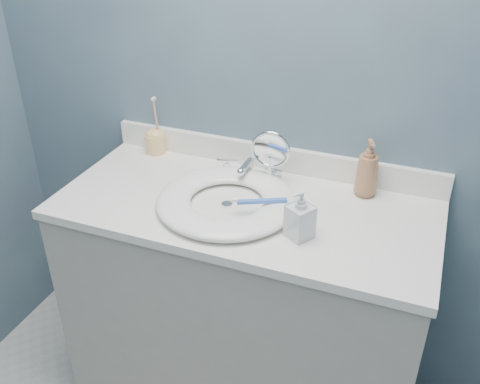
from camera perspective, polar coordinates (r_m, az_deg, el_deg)
The scene contains 12 objects.
back_wall at distance 1.81m, azimuth 3.74°, elevation 11.68°, with size 2.20×0.02×2.40m, color #465569.
vanity_cabinet at distance 1.99m, azimuth 0.46°, elevation -12.49°, with size 1.20×0.55×0.85m, color #A8A59A.
countertop at distance 1.72m, azimuth 0.52°, elevation -1.71°, with size 1.22×0.57×0.03m, color white.
backsplash at distance 1.91m, azimuth 3.35°, elevation 3.74°, with size 1.22×0.02×0.09m, color white.
basin at distance 1.70m, azimuth -1.41°, elevation -0.91°, with size 0.45×0.45×0.04m, color white, non-canonical shape.
drain at distance 1.70m, azimuth -1.41°, elevation -1.35°, with size 0.04×0.04×0.01m, color silver.
faucet at distance 1.85m, azimuth 0.93°, elevation 2.27°, with size 0.25×0.13×0.07m.
makeup_mirror at distance 1.78m, azimuth 3.26°, elevation 3.87°, with size 0.13×0.08×0.20m.
soap_bottle_amber at distance 1.77m, azimuth 13.46°, elevation 2.48°, with size 0.07×0.08×0.19m, color #9E6B47.
soap_bottle_clear at distance 1.53m, azimuth 6.45°, elevation -2.37°, with size 0.07×0.07×0.15m, color silver.
toothbrush_holder at distance 2.05m, azimuth -9.04°, elevation 5.52°, with size 0.08×0.08×0.22m.
toothbrush_lying at distance 1.64m, azimuth 2.13°, elevation -1.00°, with size 0.16×0.09×0.02m.
Camera 1 is at (0.52, -0.39, 1.78)m, focal length 40.00 mm.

